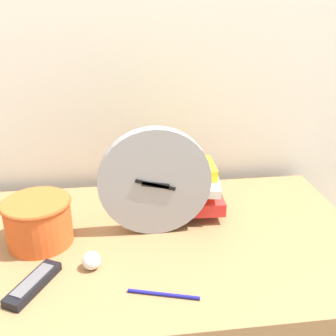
{
  "coord_description": "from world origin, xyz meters",
  "views": [
    {
      "loc": [
        0.01,
        -0.55,
        1.32
      ],
      "look_at": [
        0.14,
        0.42,
        0.89
      ],
      "focal_mm": 42.0,
      "sensor_mm": 36.0,
      "label": 1
    }
  ],
  "objects_px": {
    "desk_clock": "(155,182)",
    "pen": "(164,294)",
    "tv_remote": "(33,284)",
    "crumpled_paper_ball": "(91,260)",
    "book_stack": "(181,189)",
    "basket": "(38,220)"
  },
  "relations": [
    {
      "from": "book_stack",
      "to": "tv_remote",
      "type": "bearing_deg",
      "value": -141.47
    },
    {
      "from": "crumpled_paper_ball",
      "to": "book_stack",
      "type": "bearing_deg",
      "value": 44.43
    },
    {
      "from": "book_stack",
      "to": "tv_remote",
      "type": "xyz_separation_m",
      "value": [
        -0.38,
        -0.3,
        -0.06
      ]
    },
    {
      "from": "desk_clock",
      "to": "pen",
      "type": "height_order",
      "value": "desk_clock"
    },
    {
      "from": "crumpled_paper_ball",
      "to": "tv_remote",
      "type": "bearing_deg",
      "value": -156.93
    },
    {
      "from": "book_stack",
      "to": "pen",
      "type": "bearing_deg",
      "value": -104.48
    },
    {
      "from": "basket",
      "to": "pen",
      "type": "relative_size",
      "value": 1.15
    },
    {
      "from": "book_stack",
      "to": "basket",
      "type": "distance_m",
      "value": 0.41
    },
    {
      "from": "book_stack",
      "to": "pen",
      "type": "xyz_separation_m",
      "value": [
        -0.09,
        -0.36,
        -0.07
      ]
    },
    {
      "from": "basket",
      "to": "tv_remote",
      "type": "height_order",
      "value": "basket"
    },
    {
      "from": "pen",
      "to": "crumpled_paper_ball",
      "type": "bearing_deg",
      "value": 143.82
    },
    {
      "from": "desk_clock",
      "to": "book_stack",
      "type": "distance_m",
      "value": 0.16
    },
    {
      "from": "book_stack",
      "to": "tv_remote",
      "type": "relative_size",
      "value": 1.69
    },
    {
      "from": "book_stack",
      "to": "desk_clock",
      "type": "bearing_deg",
      "value": -129.3
    },
    {
      "from": "pen",
      "to": "basket",
      "type": "bearing_deg",
      "value": 140.47
    },
    {
      "from": "basket",
      "to": "crumpled_paper_ball",
      "type": "xyz_separation_m",
      "value": [
        0.14,
        -0.13,
        -0.04
      ]
    },
    {
      "from": "tv_remote",
      "to": "pen",
      "type": "distance_m",
      "value": 0.29
    },
    {
      "from": "desk_clock",
      "to": "crumpled_paper_ball",
      "type": "bearing_deg",
      "value": -139.44
    },
    {
      "from": "desk_clock",
      "to": "basket",
      "type": "distance_m",
      "value": 0.32
    },
    {
      "from": "tv_remote",
      "to": "basket",
      "type": "bearing_deg",
      "value": 94.04
    },
    {
      "from": "tv_remote",
      "to": "crumpled_paper_ball",
      "type": "bearing_deg",
      "value": 23.07
    },
    {
      "from": "desk_clock",
      "to": "pen",
      "type": "xyz_separation_m",
      "value": [
        -0.01,
        -0.26,
        -0.14
      ]
    }
  ]
}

